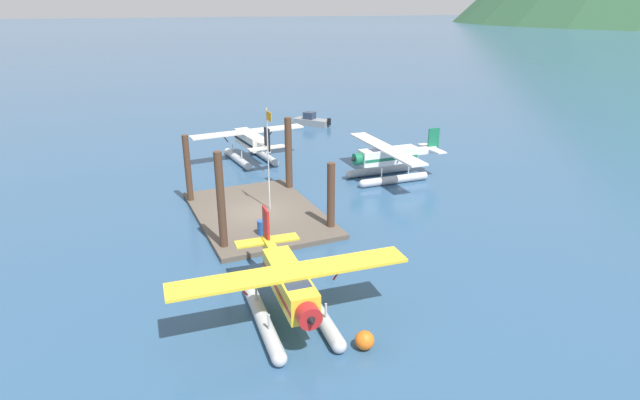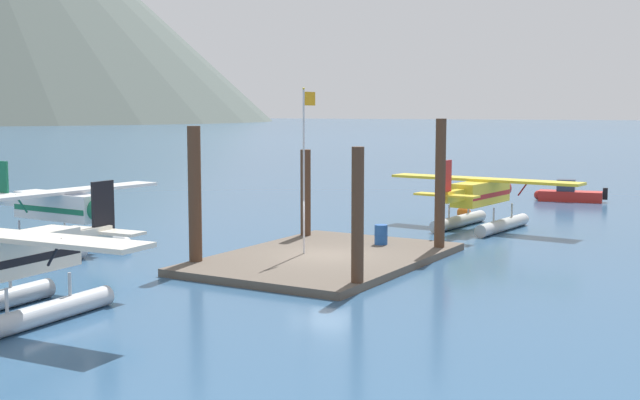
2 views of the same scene
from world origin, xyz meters
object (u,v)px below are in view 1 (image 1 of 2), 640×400
Objects in this scene: mooring_buoy at (365,340)px; seaplane_cream_port_fwd at (250,143)px; boat_grey_open_west at (311,121)px; seaplane_white_bow_left at (388,160)px; fuel_drum at (262,227)px; flagpole at (268,149)px; seaplane_yellow_stbd_aft at (290,290)px.

seaplane_cream_port_fwd reaches higher than mooring_buoy.
boat_grey_open_west is (-11.36, 10.79, -1.09)m from seaplane_cream_port_fwd.
seaplane_cream_port_fwd is (-9.64, -8.56, 0.00)m from seaplane_white_bow_left.
fuel_drum is 14.49m from seaplane_white_bow_left.
seaplane_white_bow_left is at bearing -6.08° from boat_grey_open_west.
seaplane_white_bow_left is 2.47× the size of boat_grey_open_west.
boat_grey_open_west is (-24.20, 13.27, -4.02)m from flagpole.
flagpole is 8.56× the size of mooring_buoy.
seaplane_white_bow_left is (-6.78, 12.78, 0.84)m from fuel_drum.
mooring_buoy is 0.08× the size of seaplane_white_bow_left.
seaplane_yellow_stbd_aft is (15.55, -14.33, 0.00)m from seaplane_white_bow_left.
seaplane_white_bow_left reaches higher than boat_grey_open_west.
seaplane_cream_port_fwd is at bearing 167.09° from seaplane_yellow_stbd_aft.
flagpole is 7.79× the size of fuel_drum.
boat_grey_open_west is at bearing 173.92° from seaplane_white_bow_left.
seaplane_white_bow_left is 12.89m from seaplane_cream_port_fwd.
mooring_buoy is at bearing 2.49° from fuel_drum.
flagpole reaches higher than fuel_drum.
mooring_buoy is at bearing 34.04° from seaplane_yellow_stbd_aft.
flagpole is 1.62× the size of boat_grey_open_west.
flagpole is 16.01m from mooring_buoy.
fuel_drum reaches higher than mooring_buoy.
seaplane_white_bow_left is (-18.61, 12.26, 1.18)m from mooring_buoy.
mooring_buoy is (11.84, 0.51, -0.34)m from fuel_drum.
seaplane_yellow_stbd_aft is (8.78, -1.55, 0.84)m from fuel_drum.
seaplane_white_bow_left is at bearing 146.62° from mooring_buoy.
boat_grey_open_west is at bearing 151.61° from fuel_drum.
seaplane_cream_port_fwd is 2.48× the size of boat_grey_open_west.
seaplane_white_bow_left is 1.00× the size of seaplane_yellow_stbd_aft.
seaplane_white_bow_left is 1.00× the size of seaplane_cream_port_fwd.
seaplane_white_bow_left is at bearing 117.94° from fuel_drum.
seaplane_white_bow_left and seaplane_cream_port_fwd have the same top height.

